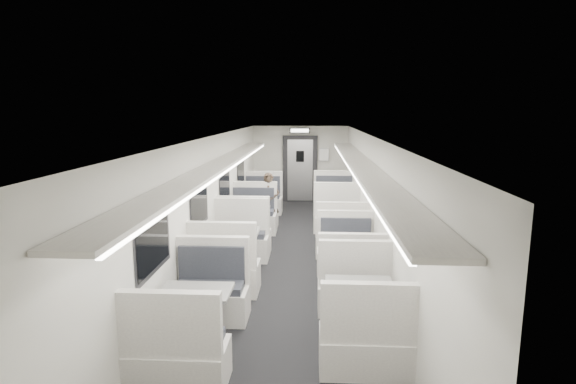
# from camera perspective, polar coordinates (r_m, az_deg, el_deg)

# --- Properties ---
(room) EXTENTS (3.24, 12.24, 2.64)m
(room) POSITION_cam_1_polar(r_m,az_deg,el_deg) (8.43, 0.40, -1.10)
(room) COLOR black
(room) RESTS_ON ground
(booth_left_a) EXTENTS (1.08, 2.20, 1.18)m
(booth_left_a) POSITION_cam_1_polar(r_m,az_deg,el_deg) (11.92, -3.65, -1.72)
(booth_left_a) COLOR #BDB7B1
(booth_left_a) RESTS_ON room
(booth_left_b) EXTENTS (1.10, 2.24, 1.20)m
(booth_left_b) POSITION_cam_1_polar(r_m,az_deg,el_deg) (9.91, -5.06, -4.16)
(booth_left_b) COLOR #BDB7B1
(booth_left_b) RESTS_ON room
(booth_left_c) EXTENTS (1.11, 2.26, 1.21)m
(booth_left_c) POSITION_cam_1_polar(r_m,az_deg,el_deg) (8.07, -7.02, -7.54)
(booth_left_c) COLOR #BDB7B1
(booth_left_c) RESTS_ON room
(booth_left_d) EXTENTS (1.04, 2.11, 1.13)m
(booth_left_d) POSITION_cam_1_polar(r_m,az_deg,el_deg) (5.77, -11.58, -15.42)
(booth_left_d) COLOR #BDB7B1
(booth_left_d) RESTS_ON room
(booth_right_a) EXTENTS (1.13, 2.29, 1.23)m
(booth_right_a) POSITION_cam_1_polar(r_m,az_deg,el_deg) (11.67, 6.05, -1.92)
(booth_right_a) COLOR #BDB7B1
(booth_right_a) RESTS_ON room
(booth_right_b) EXTENTS (1.05, 2.13, 1.14)m
(booth_right_b) POSITION_cam_1_polar(r_m,az_deg,el_deg) (9.81, 6.60, -4.46)
(booth_right_b) COLOR #BDB7B1
(booth_right_b) RESTS_ON room
(booth_right_c) EXTENTS (1.01, 2.05, 1.10)m
(booth_right_c) POSITION_cam_1_polar(r_m,az_deg,el_deg) (7.43, 7.75, -9.45)
(booth_right_c) COLOR #BDB7B1
(booth_right_c) RESTS_ON room
(booth_right_d) EXTENTS (1.02, 2.07, 1.11)m
(booth_right_d) POSITION_cam_1_polar(r_m,az_deg,el_deg) (5.97, 8.96, -14.50)
(booth_right_d) COLOR #BDB7B1
(booth_right_d) RESTS_ON room
(passenger) EXTENTS (0.53, 0.36, 1.41)m
(passenger) POSITION_cam_1_polar(r_m,az_deg,el_deg) (10.80, -2.44, -1.27)
(passenger) COLOR black
(passenger) RESTS_ON room
(window_a) EXTENTS (0.02, 1.18, 0.84)m
(window_a) POSITION_cam_1_polar(r_m,az_deg,el_deg) (11.90, -5.99, 2.90)
(window_a) COLOR black
(window_a) RESTS_ON room
(window_b) EXTENTS (0.02, 1.18, 0.84)m
(window_b) POSITION_cam_1_polar(r_m,az_deg,el_deg) (9.76, -8.02, 1.25)
(window_b) COLOR black
(window_b) RESTS_ON room
(window_c) EXTENTS (0.02, 1.18, 0.84)m
(window_c) POSITION_cam_1_polar(r_m,az_deg,el_deg) (7.64, -11.18, -1.33)
(window_c) COLOR black
(window_c) RESTS_ON room
(window_d) EXTENTS (0.02, 1.18, 0.84)m
(window_d) POSITION_cam_1_polar(r_m,az_deg,el_deg) (5.60, -16.72, -5.82)
(window_d) COLOR black
(window_d) RESTS_ON room
(luggage_rack_left) EXTENTS (0.46, 10.40, 0.09)m
(luggage_rack_left) POSITION_cam_1_polar(r_m,az_deg,el_deg) (8.17, -8.46, 3.52)
(luggage_rack_left) COLOR #BDB7B1
(luggage_rack_left) RESTS_ON room
(luggage_rack_right) EXTENTS (0.46, 10.40, 0.09)m
(luggage_rack_right) POSITION_cam_1_polar(r_m,az_deg,el_deg) (8.05, 9.20, 3.40)
(luggage_rack_right) COLOR #BDB7B1
(luggage_rack_right) RESTS_ON room
(vestibule_door) EXTENTS (1.10, 0.13, 2.10)m
(vestibule_door) POSITION_cam_1_polar(r_m,az_deg,el_deg) (14.31, 1.54, 2.93)
(vestibule_door) COLOR black
(vestibule_door) RESTS_ON room
(exit_sign) EXTENTS (0.62, 0.12, 0.16)m
(exit_sign) POSITION_cam_1_polar(r_m,az_deg,el_deg) (13.72, 1.51, 7.82)
(exit_sign) COLOR black
(exit_sign) RESTS_ON room
(wall_notice) EXTENTS (0.32, 0.02, 0.40)m
(wall_notice) POSITION_cam_1_polar(r_m,az_deg,el_deg) (14.24, 4.58, 4.73)
(wall_notice) COLOR white
(wall_notice) RESTS_ON room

